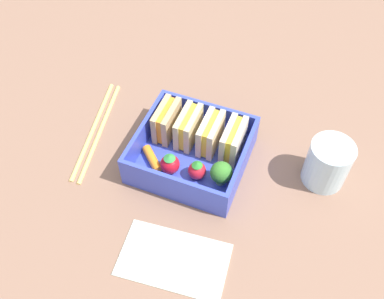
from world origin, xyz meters
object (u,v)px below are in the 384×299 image
at_px(folded_napkin, 174,259).
at_px(sandwich_left, 167,121).
at_px(drinking_glass, 328,163).
at_px(strawberry_far_left, 197,170).
at_px(strawberry_left, 170,164).
at_px(sandwich_center, 210,134).
at_px(carrot_stick_far_left, 152,159).
at_px(broccoli_floret, 221,173).
at_px(sandwich_center_right, 233,140).
at_px(chopstick_pair, 95,130).
at_px(sandwich_center_left, 188,127).

bearing_deg(folded_napkin, sandwich_left, 115.66).
distance_m(sandwich_left, drinking_glass, 0.24).
xyz_separation_m(strawberry_far_left, drinking_glass, (0.17, 0.07, 0.01)).
bearing_deg(strawberry_left, sandwich_center, 60.39).
distance_m(carrot_stick_far_left, broccoli_floret, 0.11).
xyz_separation_m(sandwich_center_right, chopstick_pair, (-0.22, -0.03, -0.03)).
xyz_separation_m(sandwich_center_left, folded_napkin, (0.05, -0.19, -0.04)).
bearing_deg(sandwich_left, sandwich_center, 0.00).
relative_size(sandwich_center_left, sandwich_center_right, 1.00).
bearing_deg(chopstick_pair, strawberry_left, -12.65).
xyz_separation_m(sandwich_center_right, carrot_stick_far_left, (-0.10, -0.06, -0.02)).
height_order(sandwich_center_left, folded_napkin, sandwich_center_left).
bearing_deg(strawberry_far_left, strawberry_left, -173.10).
bearing_deg(sandwich_left, sandwich_center_right, 0.00).
relative_size(strawberry_far_left, folded_napkin, 0.23).
bearing_deg(folded_napkin, strawberry_far_left, 97.57).
bearing_deg(drinking_glass, sandwich_left, -177.42).
relative_size(strawberry_far_left, chopstick_pair, 0.16).
xyz_separation_m(carrot_stick_far_left, strawberry_far_left, (0.07, 0.00, 0.01)).
bearing_deg(broccoli_floret, drinking_glass, 27.57).
bearing_deg(strawberry_left, sandwich_center_left, 88.16).
bearing_deg(broccoli_floret, sandwich_center, 122.43).
bearing_deg(broccoli_floret, strawberry_left, -174.82).
relative_size(sandwich_center_left, carrot_stick_far_left, 1.31).
relative_size(sandwich_left, strawberry_far_left, 1.86).
distance_m(sandwich_center, sandwich_center_right, 0.04).
height_order(sandwich_center, sandwich_center_right, same).
relative_size(sandwich_left, sandwich_center, 1.00).
relative_size(sandwich_left, folded_napkin, 0.43).
bearing_deg(sandwich_center, sandwich_center_right, 0.00).
height_order(broccoli_floret, drinking_glass, drinking_glass).
distance_m(sandwich_center_right, broccoli_floret, 0.06).
xyz_separation_m(sandwich_center_right, broccoli_floret, (0.00, -0.06, -0.00)).
relative_size(broccoli_floret, folded_napkin, 0.29).
bearing_deg(broccoli_floret, folded_napkin, -98.23).
height_order(sandwich_center_left, carrot_stick_far_left, sandwich_center_left).
xyz_separation_m(carrot_stick_far_left, folded_napkin, (0.09, -0.12, -0.02)).
bearing_deg(sandwich_center_right, sandwich_left, 180.00).
xyz_separation_m(sandwich_center, sandwich_center_right, (0.04, 0.00, 0.00)).
xyz_separation_m(sandwich_left, drinking_glass, (0.24, 0.01, -0.00)).
relative_size(sandwich_left, sandwich_center_left, 1.00).
bearing_deg(sandwich_center_left, sandwich_center_right, 0.00).
xyz_separation_m(carrot_stick_far_left, strawberry_left, (0.03, -0.00, 0.01)).
distance_m(strawberry_far_left, folded_napkin, 0.13).
bearing_deg(sandwich_center, strawberry_left, -119.61).
relative_size(sandwich_center_left, broccoli_floret, 1.50).
relative_size(sandwich_center, drinking_glass, 0.84).
bearing_deg(strawberry_far_left, drinking_glass, 23.04).
relative_size(sandwich_center, broccoli_floret, 1.50).
distance_m(sandwich_left, strawberry_left, 0.07).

